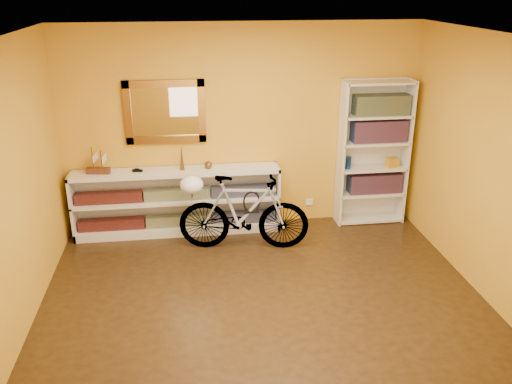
{
  "coord_description": "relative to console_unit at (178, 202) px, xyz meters",
  "views": [
    {
      "loc": [
        -0.7,
        -4.52,
        3.04
      ],
      "look_at": [
        0.0,
        0.7,
        0.95
      ],
      "focal_mm": 37.44,
      "sensor_mm": 36.0,
      "label": 1
    }
  ],
  "objects": [
    {
      "name": "bookcase",
      "position": [
        2.55,
        0.03,
        0.52
      ],
      "size": [
        0.9,
        0.3,
        1.9
      ],
      "primitive_type": null,
      "color": "silver",
      "rests_on": "floor"
    },
    {
      "name": "toy_car",
      "position": [
        -0.46,
        0.0,
        0.43
      ],
      "size": [
        0.0,
        0.0,
        0.0
      ],
      "primitive_type": "imported",
      "rotation": [
        0.0,
        0.0,
        1.47
      ],
      "color": "black",
      "rests_on": "console_unit"
    },
    {
      "name": "model_ship",
      "position": [
        -0.93,
        0.0,
        0.59
      ],
      "size": [
        0.3,
        0.15,
        0.33
      ],
      "primitive_type": null,
      "rotation": [
        0.0,
        0.0,
        -0.16
      ],
      "color": "#452313",
      "rests_on": "console_unit"
    },
    {
      "name": "wall_socket",
      "position": [
        1.76,
        0.17,
        -0.17
      ],
      "size": [
        0.09,
        0.02,
        0.09
      ],
      "primitive_type": "cube",
      "color": "silver",
      "rests_on": "back_wall"
    },
    {
      "name": "travel_mug",
      "position": [
        2.22,
        0.01,
        0.42
      ],
      "size": [
        0.07,
        0.07,
        0.16
      ],
      "primitive_type": "cylinder",
      "color": "#16409C",
      "rests_on": "bookcase"
    },
    {
      "name": "yellow_bag",
      "position": [
        2.8,
        -0.01,
        0.4
      ],
      "size": [
        0.18,
        0.15,
        0.12
      ],
      "primitive_type": "cube",
      "rotation": [
        0.0,
        0.0,
        0.28
      ],
      "color": "#C08A22",
      "rests_on": "bookcase"
    },
    {
      "name": "cd_row_upper",
      "position": [
        0.0,
        -0.02,
        0.11
      ],
      "size": [
        2.5,
        0.13,
        0.14
      ],
      "primitive_type": "cube",
      "color": "navy",
      "rests_on": "console_unit"
    },
    {
      "name": "back_wall",
      "position": [
        0.86,
        0.19,
        0.88
      ],
      "size": [
        4.5,
        0.01,
        2.6
      ],
      "primitive_type": "cube",
      "color": "gold",
      "rests_on": "ground"
    },
    {
      "name": "helmet",
      "position": [
        0.18,
        -0.47,
        0.4
      ],
      "size": [
        0.28,
        0.27,
        0.21
      ],
      "primitive_type": "ellipsoid",
      "color": "white",
      "rests_on": "bicycle"
    },
    {
      "name": "floor",
      "position": [
        0.86,
        -1.81,
        -0.43
      ],
      "size": [
        4.5,
        4.0,
        0.01
      ],
      "primitive_type": "cube",
      "color": "black",
      "rests_on": "ground"
    },
    {
      "name": "left_wall",
      "position": [
        -1.4,
        -1.81,
        0.88
      ],
      "size": [
        0.01,
        4.0,
        2.6
      ],
      "primitive_type": "cube",
      "color": "gold",
      "rests_on": "ground"
    },
    {
      "name": "console_unit",
      "position": [
        0.0,
        0.0,
        0.0
      ],
      "size": [
        2.6,
        0.35,
        0.85
      ],
      "primitive_type": null,
      "color": "silver",
      "rests_on": "floor"
    },
    {
      "name": "ceiling",
      "position": [
        0.86,
        -1.81,
        2.18
      ],
      "size": [
        4.5,
        4.0,
        0.01
      ],
      "primitive_type": "cube",
      "color": "silver",
      "rests_on": "ground"
    },
    {
      "name": "bronze_ornament",
      "position": [
        0.08,
        0.0,
        0.59
      ],
      "size": [
        0.06,
        0.06,
        0.33
      ],
      "primitive_type": "cone",
      "color": "brown",
      "rests_on": "console_unit"
    },
    {
      "name": "bicycle",
      "position": [
        0.79,
        -0.56,
        0.04
      ],
      "size": [
        0.63,
        1.63,
        0.94
      ],
      "primitive_type": "imported",
      "rotation": [
        0.0,
        0.0,
        1.43
      ],
      "color": "silver",
      "rests_on": "floor"
    },
    {
      "name": "u_lock",
      "position": [
        0.88,
        -0.57,
        0.18
      ],
      "size": [
        0.21,
        0.02,
        0.21
      ],
      "primitive_type": "torus",
      "rotation": [
        1.57,
        0.0,
        0.0
      ],
      "color": "black",
      "rests_on": "bicycle"
    },
    {
      "name": "decorative_orb",
      "position": [
        0.41,
        0.0,
        0.47
      ],
      "size": [
        0.1,
        0.1,
        0.1
      ],
      "primitive_type": "sphere",
      "color": "brown",
      "rests_on": "console_unit"
    },
    {
      "name": "gilt_mirror",
      "position": [
        -0.09,
        0.15,
        1.12
      ],
      "size": [
        0.98,
        0.06,
        0.78
      ],
      "primitive_type": "cube",
      "color": "brown",
      "rests_on": "back_wall"
    },
    {
      "name": "cd_row_lower",
      "position": [
        0.0,
        -0.02,
        -0.26
      ],
      "size": [
        2.5,
        0.13,
        0.14
      ],
      "primitive_type": "cube",
      "color": "black",
      "rests_on": "console_unit"
    },
    {
      "name": "book_row_a",
      "position": [
        2.6,
        0.03,
        0.12
      ],
      "size": [
        0.7,
        0.22,
        0.26
      ],
      "primitive_type": "cube",
      "color": "maroon",
      "rests_on": "bookcase"
    },
    {
      "name": "right_wall",
      "position": [
        3.11,
        -1.81,
        0.88
      ],
      "size": [
        0.01,
        4.0,
        2.6
      ],
      "primitive_type": "cube",
      "color": "gold",
      "rests_on": "ground"
    },
    {
      "name": "book_row_b",
      "position": [
        2.6,
        0.03,
        0.83
      ],
      "size": [
        0.7,
        0.22,
        0.28
      ],
      "primitive_type": "cube",
      "color": "maroon",
      "rests_on": "bookcase"
    },
    {
      "name": "book_row_c",
      "position": [
        2.6,
        0.03,
        1.16
      ],
      "size": [
        0.7,
        0.22,
        0.25
      ],
      "primitive_type": "cube",
      "color": "#163D50",
      "rests_on": "bookcase"
    },
    {
      "name": "red_tin",
      "position": [
        2.35,
        0.06,
        1.13
      ],
      "size": [
        0.15,
        0.15,
        0.18
      ],
      "primitive_type": "cube",
      "rotation": [
        0.0,
        0.0,
        -0.08
      ],
      "color": "maroon",
      "rests_on": "bookcase"
    }
  ]
}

